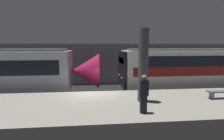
# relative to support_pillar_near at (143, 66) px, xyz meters

# --- Properties ---
(ground_plane) EXTENTS (120.00, 120.00, 0.00)m
(ground_plane) POSITION_rel_support_pillar_near_xyz_m (-2.72, 2.24, -3.02)
(ground_plane) COLOR black
(platform) EXTENTS (40.00, 4.82, 1.11)m
(platform) POSITION_rel_support_pillar_near_xyz_m (-2.72, -0.17, -2.47)
(platform) COLOR gray
(platform) RESTS_ON ground
(station_rear_barrier) EXTENTS (50.00, 0.15, 4.21)m
(station_rear_barrier) POSITION_rel_support_pillar_near_xyz_m (-2.72, 9.11, -0.92)
(station_rear_barrier) COLOR gray
(station_rear_barrier) RESTS_ON ground
(support_pillar_near) EXTENTS (0.52, 0.52, 3.82)m
(support_pillar_near) POSITION_rel_support_pillar_near_xyz_m (0.00, 0.00, 0.00)
(support_pillar_near) COLOR #47474C
(support_pillar_near) RESTS_ON platform
(person_waiting) EXTENTS (0.38, 0.24, 1.71)m
(person_waiting) POSITION_rel_support_pillar_near_xyz_m (-0.41, -1.62, -1.01)
(person_waiting) COLOR black
(person_waiting) RESTS_ON platform
(platform_bench) EXTENTS (1.50, 0.40, 0.45)m
(platform_bench) POSITION_rel_support_pillar_near_xyz_m (4.48, 0.00, -1.57)
(platform_bench) COLOR slate
(platform_bench) RESTS_ON platform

